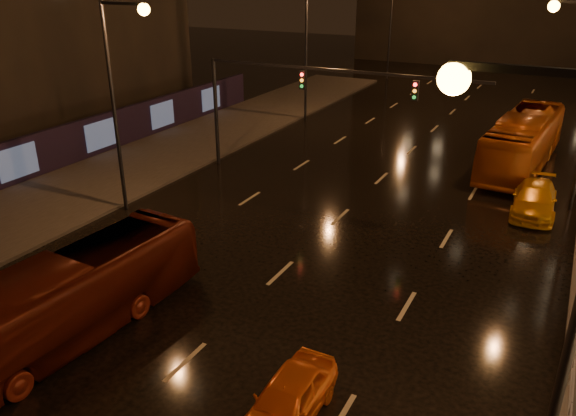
{
  "coord_description": "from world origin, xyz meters",
  "views": [
    {
      "loc": [
        9.0,
        -6.64,
        10.81
      ],
      "look_at": [
        0.02,
        10.62,
        2.5
      ],
      "focal_mm": 35.0,
      "sensor_mm": 36.0,
      "label": 1
    }
  ],
  "objects": [
    {
      "name": "ground",
      "position": [
        0.0,
        20.0,
        0.0
      ],
      "size": [
        140.0,
        140.0,
        0.0
      ],
      "primitive_type": "plane",
      "color": "black",
      "rests_on": "ground"
    },
    {
      "name": "sidewalk_left",
      "position": [
        -13.5,
        15.0,
        0.07
      ],
      "size": [
        7.0,
        70.0,
        0.15
      ],
      "primitive_type": "cube",
      "color": "#38332D",
      "rests_on": "ground"
    },
    {
      "name": "hoarding_left",
      "position": [
        -17.2,
        12.0,
        1.25
      ],
      "size": [
        0.3,
        46.0,
        2.5
      ],
      "primitive_type": "cube",
      "color": "black",
      "rests_on": "ground"
    },
    {
      "name": "traffic_signal",
      "position": [
        -5.06,
        20.0,
        4.74
      ],
      "size": [
        15.31,
        0.32,
        6.2
      ],
      "color": "black",
      "rests_on": "ground"
    },
    {
      "name": "streetlight_right",
      "position": [
        8.92,
        2.0,
        6.43
      ],
      "size": [
        2.64,
        0.5,
        10.0
      ],
      "color": "black",
      "rests_on": "ground"
    },
    {
      "name": "bus_red",
      "position": [
        -3.91,
        3.34,
        1.38
      ],
      "size": [
        2.91,
        10.02,
        2.76
      ],
      "primitive_type": "imported",
      "rotation": [
        0.0,
        0.0,
        -0.06
      ],
      "color": "#55160C",
      "rests_on": "ground"
    },
    {
      "name": "bus_curb",
      "position": [
        6.58,
        27.59,
        1.59
      ],
      "size": [
        3.58,
        11.61,
        3.18
      ],
      "primitive_type": "imported",
      "rotation": [
        0.0,
        0.0,
        -0.08
      ],
      "color": "#A54710",
      "rests_on": "ground"
    },
    {
      "name": "taxi_near",
      "position": [
        3.79,
        3.37,
        0.64
      ],
      "size": [
        1.52,
        3.75,
        1.28
      ],
      "primitive_type": "imported",
      "rotation": [
        0.0,
        0.0,
        -0.0
      ],
      "color": "#D85814",
      "rests_on": "ground"
    },
    {
      "name": "taxi_far",
      "position": [
        8.0,
        20.81,
        0.69
      ],
      "size": [
        2.14,
        4.82,
        1.37
      ],
      "primitive_type": "imported",
      "rotation": [
        0.0,
        0.0,
        0.05
      ],
      "color": "#C78312",
      "rests_on": "ground"
    }
  ]
}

